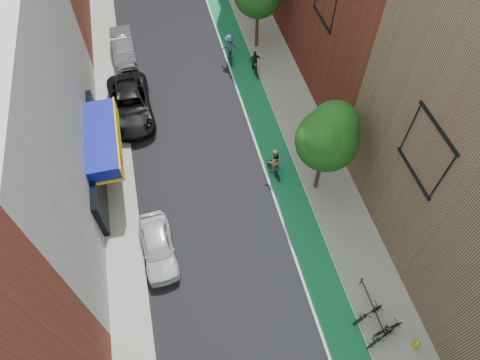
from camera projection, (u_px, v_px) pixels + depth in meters
bike_lane at (231, 35)px, 34.84m from camera, size 2.00×68.00×0.01m
sidewalk_left at (106, 52)px, 33.42m from camera, size 2.00×68.00×0.15m
sidewalk_right at (261, 30)px, 35.13m from camera, size 3.00×68.00×0.15m
tree_near at (328, 137)px, 22.22m from camera, size 3.40×3.36×6.42m
parked_car_white at (158, 247)px, 22.87m from camera, size 1.92×4.31×1.44m
parked_car_black at (130, 105)px, 28.98m from camera, size 2.92×6.10×1.68m
parked_car_silver at (123, 46)px, 32.76m from camera, size 1.70×4.63×1.51m
cyclist_lane_near at (274, 164)px, 25.90m from camera, size 0.98×1.74×2.11m
cyclist_lane_mid at (255, 65)px, 31.52m from camera, size 0.94×1.65×1.92m
cyclist_lane_far at (230, 50)px, 32.15m from camera, size 1.27×1.81×2.22m
parked_bike_near at (368, 314)px, 20.85m from camera, size 1.97×1.16×0.98m
parked_bike_mid at (389, 328)px, 20.43m from camera, size 1.72×0.72×1.00m
parked_bike_far at (381, 337)px, 20.22m from camera, size 1.86×1.14×0.92m
fire_hydrant at (416, 344)px, 20.11m from camera, size 0.26×0.26×0.73m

